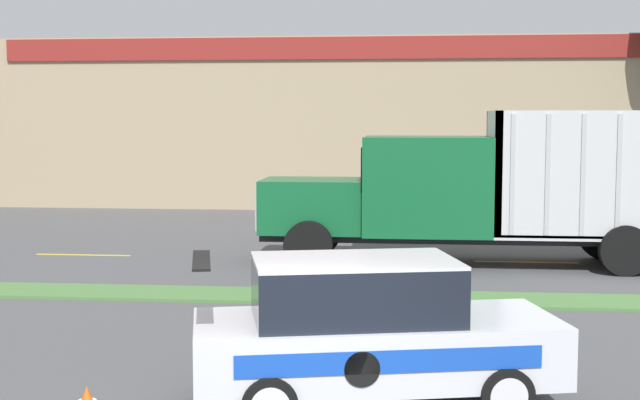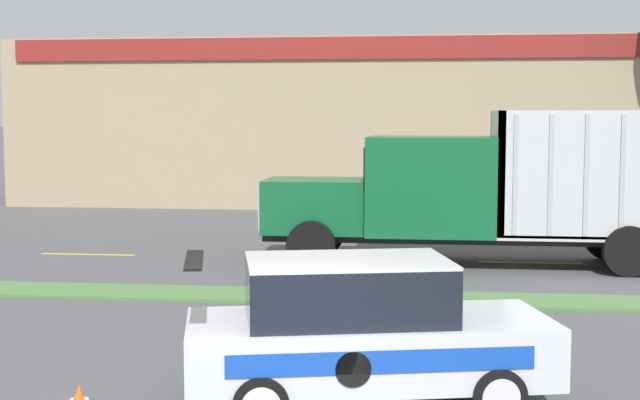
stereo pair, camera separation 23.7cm
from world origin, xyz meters
name	(u,v)px [view 1 (the left image)]	position (x,y,z in m)	size (l,w,h in m)	color
grass_verge	(359,297)	(0.00, 8.17, 0.03)	(120.00, 1.32, 0.06)	#517F42
centre_line_3	(83,255)	(-7.13, 12.83, 0.00)	(2.40, 0.14, 0.01)	yellow
centre_line_4	(299,258)	(-1.73, 12.83, 0.00)	(2.40, 0.14, 0.01)	yellow
centre_line_5	(526,262)	(3.67, 12.83, 0.00)	(2.40, 0.14, 0.01)	yellow
dump_truck_lead	(475,196)	(2.42, 12.39, 1.59)	(11.28, 2.61, 3.55)	black
rally_car	(369,331)	(0.47, 2.05, 0.88)	(4.56, 2.66, 1.78)	silver
store_building_backdrop	(338,123)	(-2.22, 29.92, 3.17)	(24.98, 12.10, 6.33)	tan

